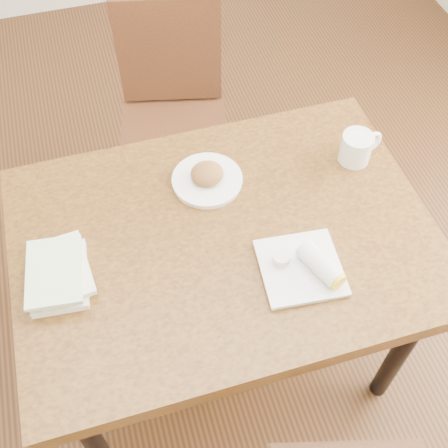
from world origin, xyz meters
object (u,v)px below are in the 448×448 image
object	(u,v)px
table	(224,250)
plate_burrito	(307,267)
chair_far	(173,106)
coffee_mug	(357,147)
book_stack	(59,273)
plate_scone	(207,178)

from	to	relation	value
table	plate_burrito	xyz separation A→B (m)	(0.18, -0.18, 0.10)
plate_burrito	table	bearing A→B (deg)	134.46
table	chair_far	distance (m)	0.81
chair_far	table	bearing A→B (deg)	-91.65
coffee_mug	plate_burrito	xyz separation A→B (m)	(-0.30, -0.35, -0.03)
chair_far	book_stack	xyz separation A→B (m)	(-0.49, -0.81, 0.23)
coffee_mug	book_stack	size ratio (longest dim) A/B	0.61
coffee_mug	book_stack	xyz separation A→B (m)	(-0.95, -0.18, -0.02)
table	coffee_mug	xyz separation A→B (m)	(0.48, 0.17, 0.13)
chair_far	plate_scone	world-z (taller)	chair_far
chair_far	book_stack	size ratio (longest dim) A/B	4.02
chair_far	book_stack	world-z (taller)	chair_far
plate_scone	plate_burrito	bearing A→B (deg)	-65.85
table	plate_scone	bearing A→B (deg)	88.15
table	coffee_mug	bearing A→B (deg)	19.00
coffee_mug	plate_burrito	world-z (taller)	coffee_mug
plate_scone	coffee_mug	xyz separation A→B (m)	(0.48, -0.04, 0.03)
coffee_mug	plate_burrito	size ratio (longest dim) A/B	0.61
table	book_stack	bearing A→B (deg)	-178.08
book_stack	table	bearing A→B (deg)	1.92
table	chair_far	size ratio (longest dim) A/B	1.26
table	chair_far	bearing A→B (deg)	88.35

